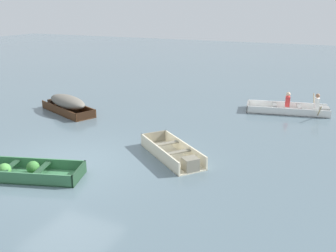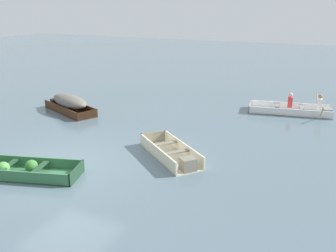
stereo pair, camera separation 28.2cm
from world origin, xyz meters
name	(u,v)px [view 1 (the left image)]	position (x,y,z in m)	size (l,w,h in m)	color
ground_plane	(67,165)	(0.00, 0.00, 0.00)	(80.00, 80.00, 0.00)	slate
dinghy_green_foreground	(21,171)	(-0.66, -1.11, 0.14)	(3.24, 1.91, 0.40)	#387047
skiff_cream_near_moored	(174,154)	(2.61, 1.79, 0.15)	(2.67, 2.39, 0.40)	beige
skiff_dark_varnish_mid_moored	(67,103)	(-3.68, 4.50, 0.42)	(3.14, 2.00, 0.75)	#4C2D19
rowboat_white_with_crew	(292,109)	(5.14, 8.65, 0.16)	(3.58, 2.39, 0.89)	white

